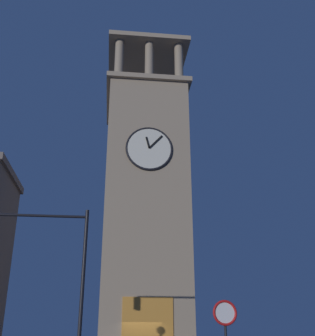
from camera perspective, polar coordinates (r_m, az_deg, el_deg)
name	(u,v)px	position (r m, az deg, el deg)	size (l,w,h in m)	color
clocktower	(144,210)	(32.58, -1.81, -5.80)	(6.67, 8.11, 27.69)	gray
traffic_signal_mid	(55,261)	(18.47, -13.83, -12.22)	(4.15, 0.41, 6.85)	black
no_horn_sign	(225,320)	(14.05, 9.23, -19.76)	(0.78, 0.14, 2.72)	black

